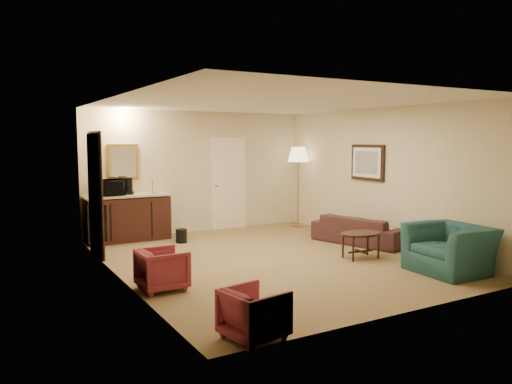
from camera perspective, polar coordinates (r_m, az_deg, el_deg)
ground at (r=8.45m, az=1.68°, el=-7.66°), size 6.00×6.00×0.00m
room_walls at (r=8.83m, az=-1.43°, el=4.20°), size 5.02×6.01×2.61m
wetbar_cabinet at (r=10.19m, az=-14.43°, el=-2.85°), size 1.64×0.58×0.92m
sofa at (r=9.81m, az=11.80°, el=-3.73°), size 1.02×1.91×0.72m
teal_armchair at (r=8.06m, az=21.29°, el=-5.23°), size 0.78×1.14×0.97m
rose_chair_near at (r=6.81m, az=-10.67°, el=-8.46°), size 0.57×0.61×0.61m
rose_chair_far at (r=5.12m, az=-0.21°, el=-13.46°), size 0.61×0.64×0.58m
coffee_table at (r=8.64m, az=11.87°, el=-5.98°), size 0.83×0.61×0.44m
floor_lamp at (r=11.47m, az=4.84°, el=0.60°), size 0.55×0.55×1.84m
waste_bin at (r=9.82m, az=-8.53°, el=-4.98°), size 0.28×0.28×0.27m
microwave at (r=9.99m, az=-16.50°, el=0.68°), size 0.58×0.35×0.38m
coffee_maker at (r=10.13m, az=-14.40°, el=0.67°), size 0.18×0.18×0.33m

